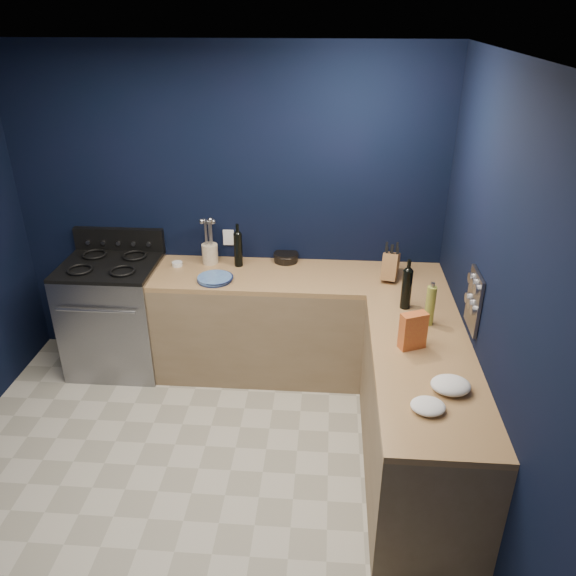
# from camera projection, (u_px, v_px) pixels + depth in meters

# --- Properties ---
(floor) EXTENTS (3.50, 3.50, 0.02)m
(floor) POSITION_uv_depth(u_px,v_px,m) (192.00, 494.00, 3.66)
(floor) COLOR #B4AE9E
(floor) RESTS_ON ground
(ceiling) EXTENTS (3.50, 3.50, 0.02)m
(ceiling) POSITION_uv_depth(u_px,v_px,m) (146.00, 58.00, 2.49)
(ceiling) COLOR silver
(ceiling) RESTS_ON ground
(wall_back) EXTENTS (3.50, 0.02, 2.60)m
(wall_back) POSITION_uv_depth(u_px,v_px,m) (228.00, 211.00, 4.64)
(wall_back) COLOR black
(wall_back) RESTS_ON ground
(wall_right) EXTENTS (0.02, 3.50, 2.60)m
(wall_right) POSITION_uv_depth(u_px,v_px,m) (505.00, 330.00, 2.96)
(wall_right) COLOR black
(wall_right) RESTS_ON ground
(cab_back) EXTENTS (2.30, 0.63, 0.86)m
(cab_back) POSITION_uv_depth(u_px,v_px,m) (298.00, 326.00, 4.70)
(cab_back) COLOR #836C50
(cab_back) RESTS_ON floor
(top_back) EXTENTS (2.30, 0.63, 0.04)m
(top_back) POSITION_uv_depth(u_px,v_px,m) (298.00, 277.00, 4.50)
(top_back) COLOR brown
(top_back) RESTS_ON cab_back
(cab_right) EXTENTS (0.63, 1.67, 0.86)m
(cab_right) POSITION_uv_depth(u_px,v_px,m) (418.00, 423.00, 3.62)
(cab_right) COLOR #836C50
(cab_right) RESTS_ON floor
(top_right) EXTENTS (0.63, 1.67, 0.04)m
(top_right) POSITION_uv_depth(u_px,v_px,m) (426.00, 364.00, 3.42)
(top_right) COLOR brown
(top_right) RESTS_ON cab_right
(gas_range) EXTENTS (0.76, 0.66, 0.92)m
(gas_range) POSITION_uv_depth(u_px,v_px,m) (116.00, 317.00, 4.78)
(gas_range) COLOR gray
(gas_range) RESTS_ON floor
(oven_door) EXTENTS (0.59, 0.02, 0.42)m
(oven_door) POSITION_uv_depth(u_px,v_px,m) (103.00, 338.00, 4.50)
(oven_door) COLOR black
(oven_door) RESTS_ON gas_range
(cooktop) EXTENTS (0.76, 0.66, 0.03)m
(cooktop) POSITION_uv_depth(u_px,v_px,m) (108.00, 266.00, 4.57)
(cooktop) COLOR black
(cooktop) RESTS_ON gas_range
(backguard) EXTENTS (0.76, 0.06, 0.20)m
(backguard) POSITION_uv_depth(u_px,v_px,m) (119.00, 240.00, 4.79)
(backguard) COLOR black
(backguard) RESTS_ON gas_range
(spice_panel) EXTENTS (0.02, 0.28, 0.38)m
(spice_panel) POSITION_uv_depth(u_px,v_px,m) (474.00, 301.00, 3.50)
(spice_panel) COLOR gray
(spice_panel) RESTS_ON wall_right
(wall_outlet) EXTENTS (0.09, 0.02, 0.13)m
(wall_outlet) POSITION_uv_depth(u_px,v_px,m) (229.00, 237.00, 4.72)
(wall_outlet) COLOR white
(wall_outlet) RESTS_ON wall_back
(plate_stack) EXTENTS (0.29, 0.29, 0.03)m
(plate_stack) POSITION_uv_depth(u_px,v_px,m) (215.00, 279.00, 4.39)
(plate_stack) COLOR #42569F
(plate_stack) RESTS_ON top_back
(ramekin) EXTENTS (0.10, 0.10, 0.03)m
(ramekin) POSITION_uv_depth(u_px,v_px,m) (177.00, 264.00, 4.64)
(ramekin) COLOR white
(ramekin) RESTS_ON top_back
(utensil_crock) EXTENTS (0.17, 0.17, 0.16)m
(utensil_crock) POSITION_uv_depth(u_px,v_px,m) (210.00, 254.00, 4.66)
(utensil_crock) COLOR beige
(utensil_crock) RESTS_ON top_back
(wine_bottle_back) EXTENTS (0.07, 0.07, 0.28)m
(wine_bottle_back) POSITION_uv_depth(u_px,v_px,m) (238.00, 250.00, 4.59)
(wine_bottle_back) COLOR black
(wine_bottle_back) RESTS_ON top_back
(lemon_basket) EXTENTS (0.24, 0.24, 0.08)m
(lemon_basket) POSITION_uv_depth(u_px,v_px,m) (286.00, 257.00, 4.71)
(lemon_basket) COLOR black
(lemon_basket) RESTS_ON top_back
(knife_block) EXTENTS (0.17, 0.26, 0.26)m
(knife_block) POSITION_uv_depth(u_px,v_px,m) (390.00, 266.00, 4.39)
(knife_block) COLOR brown
(knife_block) RESTS_ON top_back
(wine_bottle_right) EXTENTS (0.09, 0.09, 0.29)m
(wine_bottle_right) POSITION_uv_depth(u_px,v_px,m) (406.00, 289.00, 3.95)
(wine_bottle_right) COLOR black
(wine_bottle_right) RESTS_ON top_right
(oil_bottle) EXTENTS (0.08, 0.08, 0.28)m
(oil_bottle) POSITION_uv_depth(u_px,v_px,m) (430.00, 306.00, 3.75)
(oil_bottle) COLOR olive
(oil_bottle) RESTS_ON top_right
(spice_jar_near) EXTENTS (0.05, 0.05, 0.09)m
(spice_jar_near) POSITION_uv_depth(u_px,v_px,m) (419.00, 325.00, 3.71)
(spice_jar_near) COLOR olive
(spice_jar_near) RESTS_ON top_right
(spice_jar_far) EXTENTS (0.06, 0.06, 0.09)m
(spice_jar_far) POSITION_uv_depth(u_px,v_px,m) (408.00, 340.00, 3.54)
(spice_jar_far) COLOR olive
(spice_jar_far) RESTS_ON top_right
(crouton_bag) EXTENTS (0.18, 0.13, 0.24)m
(crouton_bag) POSITION_uv_depth(u_px,v_px,m) (413.00, 331.00, 3.50)
(crouton_bag) COLOR #AB2724
(crouton_bag) RESTS_ON top_right
(towel_front) EXTENTS (0.24, 0.21, 0.08)m
(towel_front) POSITION_uv_depth(u_px,v_px,m) (451.00, 385.00, 3.13)
(towel_front) COLOR white
(towel_front) RESTS_ON top_right
(towel_end) EXTENTS (0.21, 0.19, 0.06)m
(towel_end) POSITION_uv_depth(u_px,v_px,m) (428.00, 406.00, 2.99)
(towel_end) COLOR white
(towel_end) RESTS_ON top_right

